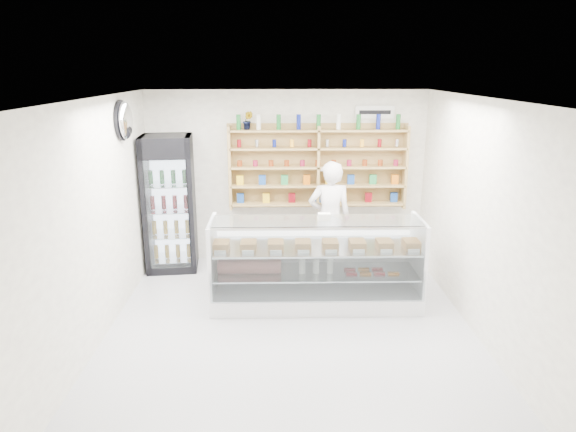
{
  "coord_description": "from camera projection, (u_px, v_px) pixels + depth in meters",
  "views": [
    {
      "loc": [
        -0.16,
        -5.75,
        3.11
      ],
      "look_at": [
        -0.01,
        0.9,
        1.2
      ],
      "focal_mm": 32.0,
      "sensor_mm": 36.0,
      "label": 1
    }
  ],
  "objects": [
    {
      "name": "shop_worker",
      "position": [
        330.0,
        219.0,
        7.84
      ],
      "size": [
        0.67,
        0.46,
        1.8
      ],
      "primitive_type": "imported",
      "rotation": [
        0.0,
        0.0,
        3.18
      ],
      "color": "silver",
      "rests_on": "floor"
    },
    {
      "name": "drinks_cooler",
      "position": [
        170.0,
        203.0,
        8.08
      ],
      "size": [
        0.84,
        0.82,
        2.14
      ],
      "rotation": [
        0.0,
        0.0,
        0.1
      ],
      "color": "black",
      "rests_on": "floor"
    },
    {
      "name": "wall_shelving",
      "position": [
        318.0,
        167.0,
        8.2
      ],
      "size": [
        2.84,
        0.28,
        1.33
      ],
      "color": "#A3884D",
      "rests_on": "back_wall"
    },
    {
      "name": "room",
      "position": [
        291.0,
        221.0,
        6.0
      ],
      "size": [
        5.0,
        5.0,
        5.0
      ],
      "color": "#B2B1B6",
      "rests_on": "ground"
    },
    {
      "name": "potted_plant",
      "position": [
        248.0,
        120.0,
        7.97
      ],
      "size": [
        0.18,
        0.15,
        0.29
      ],
      "primitive_type": "imported",
      "rotation": [
        0.0,
        0.0,
        -0.18
      ],
      "color": "#1E6626",
      "rests_on": "wall_shelving"
    },
    {
      "name": "wall_sign",
      "position": [
        375.0,
        112.0,
        8.11
      ],
      "size": [
        0.62,
        0.03,
        0.2
      ],
      "primitive_type": "cube",
      "color": "white",
      "rests_on": "back_wall"
    },
    {
      "name": "security_mirror",
      "position": [
        125.0,
        120.0,
        6.82
      ],
      "size": [
        0.15,
        0.5,
        0.5
      ],
      "primitive_type": "ellipsoid",
      "color": "silver",
      "rests_on": "left_wall"
    },
    {
      "name": "display_counter",
      "position": [
        315.0,
        281.0,
        6.96
      ],
      "size": [
        2.8,
        0.83,
        1.22
      ],
      "color": "white",
      "rests_on": "floor"
    }
  ]
}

